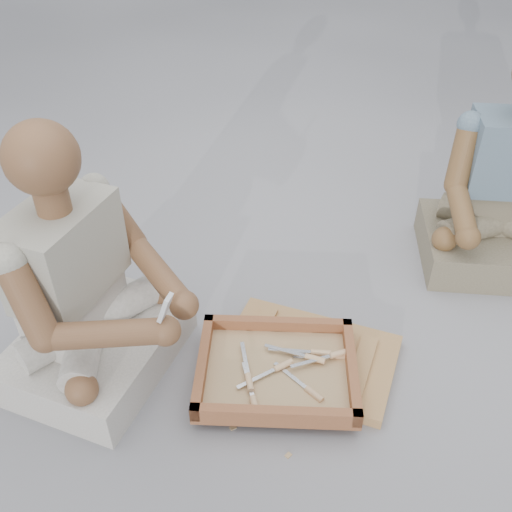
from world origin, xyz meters
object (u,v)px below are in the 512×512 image
at_px(craftsman, 86,297).
at_px(companion, 507,198).
at_px(tool_tray, 277,370).
at_px(carved_panel, 308,356).

relative_size(craftsman, companion, 0.98).
xyz_separation_m(tool_tray, companion, (0.61, 1.04, 0.25)).
bearing_deg(craftsman, carved_panel, 111.95).
distance_m(craftsman, companion, 1.72).
bearing_deg(craftsman, companion, 132.27).
height_order(carved_panel, craftsman, craftsman).
distance_m(tool_tray, companion, 1.23).
height_order(tool_tray, craftsman, craftsman).
distance_m(tool_tray, craftsman, 0.69).
bearing_deg(carved_panel, tool_tray, -115.77).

